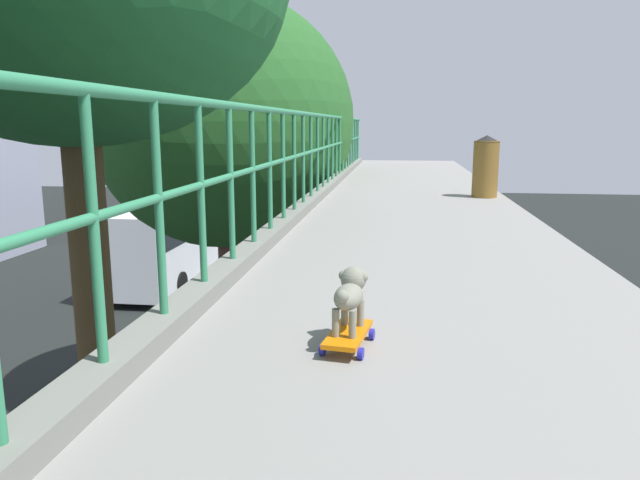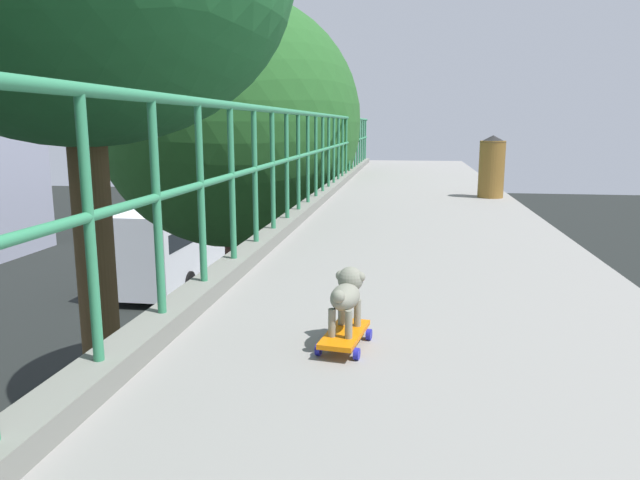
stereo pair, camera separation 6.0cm
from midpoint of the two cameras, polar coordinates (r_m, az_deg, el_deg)
city_bus at (r=26.95m, az=-13.83°, el=0.51°), size 2.75×10.08×3.41m
roadside_tree_far at (r=13.56m, az=-9.40°, el=11.02°), size 5.77×5.77×9.52m
toy_skateboard at (r=2.93m, az=2.12°, el=-9.09°), size 0.25×0.43×0.08m
small_dog at (r=2.90m, az=2.31°, el=-5.06°), size 0.17×0.35×0.30m
litter_bin at (r=9.20m, az=15.42°, el=6.88°), size 0.38×0.38×0.92m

